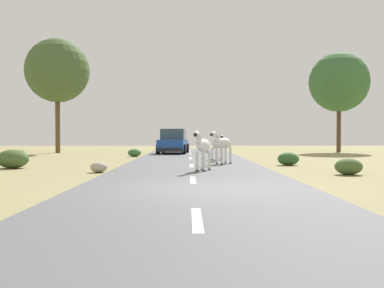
{
  "coord_description": "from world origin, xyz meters",
  "views": [
    {
      "loc": [
        -0.4,
        -10.83,
        1.36
      ],
      "look_at": [
        -0.24,
        7.63,
        0.98
      ],
      "focal_mm": 41.47,
      "sensor_mm": 36.0,
      "label": 1
    }
  ],
  "objects_px": {
    "zebra_1": "(203,146)",
    "rock_3": "(99,167)",
    "rock_0": "(19,153)",
    "zebra_0": "(217,144)",
    "zebra_2": "(223,144)",
    "bush_0": "(134,153)",
    "car_0": "(173,142)",
    "bush_1": "(13,159)",
    "tree_3": "(57,71)",
    "tree_0": "(339,82)",
    "bush_4": "(288,159)",
    "bush_2": "(349,167)"
  },
  "relations": [
    {
      "from": "tree_0",
      "to": "bush_4",
      "type": "relative_size",
      "value": 8.33
    },
    {
      "from": "zebra_1",
      "to": "tree_3",
      "type": "distance_m",
      "value": 20.9
    },
    {
      "from": "bush_4",
      "to": "rock_0",
      "type": "relative_size",
      "value": 1.33
    },
    {
      "from": "zebra_1",
      "to": "car_0",
      "type": "distance_m",
      "value": 15.51
    },
    {
      "from": "bush_4",
      "to": "rock_3",
      "type": "distance_m",
      "value": 8.59
    },
    {
      "from": "car_0",
      "to": "bush_1",
      "type": "distance_m",
      "value": 14.81
    },
    {
      "from": "zebra_2",
      "to": "bush_0",
      "type": "xyz_separation_m",
      "value": [
        -4.91,
        7.76,
        -0.72
      ]
    },
    {
      "from": "rock_0",
      "to": "rock_3",
      "type": "xyz_separation_m",
      "value": [
        7.47,
        -12.07,
        -0.01
      ]
    },
    {
      "from": "rock_3",
      "to": "bush_2",
      "type": "bearing_deg",
      "value": -6.34
    },
    {
      "from": "bush_1",
      "to": "bush_4",
      "type": "distance_m",
      "value": 11.76
    },
    {
      "from": "zebra_0",
      "to": "bush_2",
      "type": "xyz_separation_m",
      "value": [
        3.98,
        -7.9,
        -0.6
      ]
    },
    {
      "from": "bush_1",
      "to": "rock_0",
      "type": "xyz_separation_m",
      "value": [
        -3.56,
        10.0,
        -0.18
      ]
    },
    {
      "from": "car_0",
      "to": "bush_0",
      "type": "height_order",
      "value": "car_0"
    },
    {
      "from": "car_0",
      "to": "rock_3",
      "type": "bearing_deg",
      "value": 86.38
    },
    {
      "from": "zebra_1",
      "to": "bush_1",
      "type": "bearing_deg",
      "value": 5.02
    },
    {
      "from": "bush_2",
      "to": "rock_3",
      "type": "xyz_separation_m",
      "value": [
        -8.7,
        0.97,
        -0.08
      ]
    },
    {
      "from": "car_0",
      "to": "rock_0",
      "type": "height_order",
      "value": "car_0"
    },
    {
      "from": "zebra_2",
      "to": "bush_0",
      "type": "bearing_deg",
      "value": -18.69
    },
    {
      "from": "bush_4",
      "to": "tree_3",
      "type": "bearing_deg",
      "value": 136.22
    },
    {
      "from": "zebra_2",
      "to": "rock_0",
      "type": "relative_size",
      "value": 2.12
    },
    {
      "from": "zebra_1",
      "to": "bush_4",
      "type": "relative_size",
      "value": 1.61
    },
    {
      "from": "zebra_2",
      "to": "rock_3",
      "type": "height_order",
      "value": "zebra_2"
    },
    {
      "from": "zebra_2",
      "to": "tree_3",
      "type": "relative_size",
      "value": 0.18
    },
    {
      "from": "bush_1",
      "to": "rock_3",
      "type": "relative_size",
      "value": 2.12
    },
    {
      "from": "bush_0",
      "to": "rock_3",
      "type": "distance_m",
      "value": 11.64
    },
    {
      "from": "zebra_2",
      "to": "bush_2",
      "type": "distance_m",
      "value": 6.28
    },
    {
      "from": "zebra_1",
      "to": "rock_3",
      "type": "bearing_deg",
      "value": 21.3
    },
    {
      "from": "tree_3",
      "to": "bush_0",
      "type": "height_order",
      "value": "tree_3"
    },
    {
      "from": "zebra_2",
      "to": "car_0",
      "type": "height_order",
      "value": "car_0"
    },
    {
      "from": "bush_1",
      "to": "rock_0",
      "type": "distance_m",
      "value": 10.62
    },
    {
      "from": "car_0",
      "to": "bush_2",
      "type": "distance_m",
      "value": 17.79
    },
    {
      "from": "zebra_0",
      "to": "bush_0",
      "type": "relative_size",
      "value": 1.78
    },
    {
      "from": "bush_2",
      "to": "bush_4",
      "type": "distance_m",
      "value": 4.84
    },
    {
      "from": "zebra_0",
      "to": "zebra_1",
      "type": "xyz_separation_m",
      "value": [
        -0.96,
        -6.78,
        0.07
      ]
    },
    {
      "from": "rock_0",
      "to": "zebra_0",
      "type": "bearing_deg",
      "value": -22.86
    },
    {
      "from": "zebra_0",
      "to": "tree_0",
      "type": "distance_m",
      "value": 17.13
    },
    {
      "from": "bush_1",
      "to": "bush_0",
      "type": "bearing_deg",
      "value": 68.43
    },
    {
      "from": "tree_3",
      "to": "zebra_2",
      "type": "bearing_deg",
      "value": -50.09
    },
    {
      "from": "tree_0",
      "to": "rock_3",
      "type": "distance_m",
      "value": 25.41
    },
    {
      "from": "zebra_0",
      "to": "rock_3",
      "type": "bearing_deg",
      "value": 40.71
    },
    {
      "from": "rock_0",
      "to": "rock_3",
      "type": "height_order",
      "value": "rock_0"
    },
    {
      "from": "zebra_1",
      "to": "tree_0",
      "type": "xyz_separation_m",
      "value": [
        11.58,
        19.38,
        4.64
      ]
    },
    {
      "from": "car_0",
      "to": "tree_0",
      "type": "height_order",
      "value": "tree_0"
    },
    {
      "from": "zebra_0",
      "to": "tree_0",
      "type": "xyz_separation_m",
      "value": [
        10.62,
        12.59,
        4.71
      ]
    },
    {
      "from": "tree_0",
      "to": "rock_3",
      "type": "bearing_deg",
      "value": -128.16
    },
    {
      "from": "rock_0",
      "to": "rock_3",
      "type": "distance_m",
      "value": 14.2
    },
    {
      "from": "bush_1",
      "to": "bush_4",
      "type": "height_order",
      "value": "bush_1"
    },
    {
      "from": "car_0",
      "to": "zebra_0",
      "type": "bearing_deg",
      "value": 110.78
    },
    {
      "from": "zebra_0",
      "to": "rock_3",
      "type": "relative_size",
      "value": 2.4
    },
    {
      "from": "bush_0",
      "to": "bush_1",
      "type": "xyz_separation_m",
      "value": [
        -3.78,
        -9.58,
        0.14
      ]
    }
  ]
}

